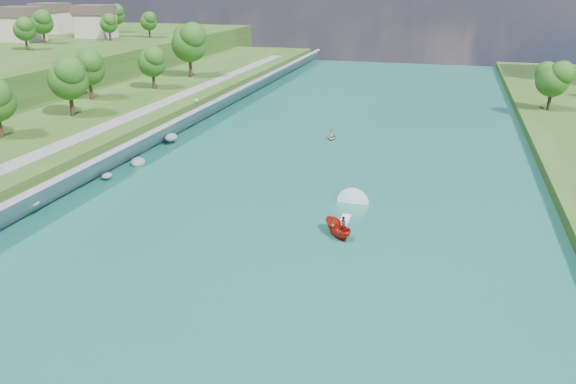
% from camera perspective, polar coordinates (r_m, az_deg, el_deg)
% --- Properties ---
extents(ground, '(260.00, 260.00, 0.00)m').
position_cam_1_polar(ground, '(44.44, -6.32, -11.31)').
color(ground, '#2D5119').
rests_on(ground, ground).
extents(river_water, '(55.00, 240.00, 0.10)m').
position_cam_1_polar(river_water, '(61.31, 0.65, -1.75)').
color(river_water, '#1A6554').
rests_on(river_water, ground).
extents(ridge_west, '(60.00, 120.00, 9.00)m').
position_cam_1_polar(ridge_west, '(163.28, -21.37, 12.66)').
color(ridge_west, '#2D5119').
rests_on(ridge_west, ground).
extents(riprap_bank, '(4.52, 236.00, 4.31)m').
position_cam_1_polar(riprap_bank, '(71.26, -19.90, 1.72)').
color(riprap_bank, slate).
rests_on(riprap_bank, ground).
extents(riverside_path, '(3.00, 200.00, 0.10)m').
position_cam_1_polar(riverside_path, '(75.04, -24.08, 3.48)').
color(riverside_path, gray).
rests_on(riverside_path, berm_west).
extents(ridge_houses, '(29.50, 29.50, 8.40)m').
position_cam_1_polar(ridge_houses, '(170.19, -22.48, 15.79)').
color(ridge_houses, beige).
rests_on(ridge_houses, ridge_west).
extents(trees_ridge, '(22.58, 50.61, 9.48)m').
position_cam_1_polar(trees_ridge, '(158.77, -19.62, 15.92)').
color(trees_ridge, '#224412').
rests_on(trees_ridge, ridge_west).
extents(motorboat, '(3.72, 18.88, 1.93)m').
position_cam_1_polar(motorboat, '(56.33, 5.36, -3.16)').
color(motorboat, red).
rests_on(motorboat, river_water).
extents(raft, '(2.26, 2.94, 1.51)m').
position_cam_1_polar(raft, '(88.81, 4.44, 5.61)').
color(raft, gray).
rests_on(raft, river_water).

